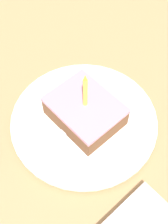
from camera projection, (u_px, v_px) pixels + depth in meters
ground_plane at (81, 135)px, 0.61m from camera, size 2.40×2.40×0.04m
plate at (84, 121)px, 0.59m from camera, size 0.28×0.28×0.02m
cake_slice at (85, 111)px, 0.57m from camera, size 0.10×0.13×0.13m
fork at (63, 135)px, 0.56m from camera, size 0.15×0.11×0.00m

